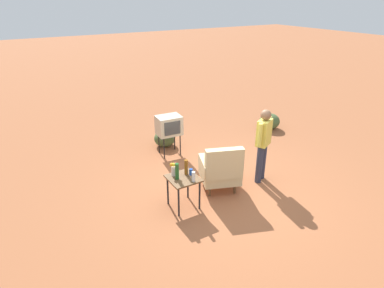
{
  "coord_description": "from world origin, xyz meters",
  "views": [
    {
      "loc": [
        3.57,
        4.65,
        3.77
      ],
      "look_at": [
        0.19,
        -1.13,
        0.65
      ],
      "focal_mm": 30.31,
      "sensor_mm": 36.0,
      "label": 1
    }
  ],
  "objects_px": {
    "person_standing": "(263,141)",
    "side_table": "(183,182)",
    "bottle_wine_green": "(177,171)",
    "armchair": "(221,169)",
    "bottle_tall_amber": "(186,167)",
    "tv_on_stand": "(169,126)",
    "bottle_short_clear": "(193,177)",
    "flower_vase": "(174,168)",
    "soda_can_blue": "(191,172)"
  },
  "relations": [
    {
      "from": "flower_vase",
      "to": "side_table",
      "type": "bearing_deg",
      "value": 124.49
    },
    {
      "from": "bottle_short_clear",
      "to": "bottle_tall_amber",
      "type": "bearing_deg",
      "value": -92.9
    },
    {
      "from": "side_table",
      "to": "tv_on_stand",
      "type": "height_order",
      "value": "tv_on_stand"
    },
    {
      "from": "soda_can_blue",
      "to": "tv_on_stand",
      "type": "bearing_deg",
      "value": -105.96
    },
    {
      "from": "side_table",
      "to": "bottle_tall_amber",
      "type": "distance_m",
      "value": 0.28
    },
    {
      "from": "flower_vase",
      "to": "bottle_tall_amber",
      "type": "bearing_deg",
      "value": 160.83
    },
    {
      "from": "armchair",
      "to": "bottle_wine_green",
      "type": "bearing_deg",
      "value": 5.04
    },
    {
      "from": "bottle_wine_green",
      "to": "soda_can_blue",
      "type": "distance_m",
      "value": 0.31
    },
    {
      "from": "bottle_tall_amber",
      "to": "flower_vase",
      "type": "bearing_deg",
      "value": -19.17
    },
    {
      "from": "armchair",
      "to": "bottle_short_clear",
      "type": "xyz_separation_m",
      "value": [
        0.85,
        0.33,
        0.25
      ]
    },
    {
      "from": "armchair",
      "to": "bottle_tall_amber",
      "type": "relative_size",
      "value": 3.53
    },
    {
      "from": "soda_can_blue",
      "to": "bottle_tall_amber",
      "type": "height_order",
      "value": "bottle_tall_amber"
    },
    {
      "from": "bottle_tall_amber",
      "to": "side_table",
      "type": "bearing_deg",
      "value": 37.51
    },
    {
      "from": "bottle_short_clear",
      "to": "bottle_tall_amber",
      "type": "distance_m",
      "value": 0.3
    },
    {
      "from": "armchair",
      "to": "person_standing",
      "type": "relative_size",
      "value": 0.65
    },
    {
      "from": "tv_on_stand",
      "to": "bottle_short_clear",
      "type": "distance_m",
      "value": 2.49
    },
    {
      "from": "bottle_short_clear",
      "to": "bottle_tall_amber",
      "type": "xyz_separation_m",
      "value": [
        -0.02,
        -0.3,
        0.05
      ]
    },
    {
      "from": "tv_on_stand",
      "to": "flower_vase",
      "type": "xyz_separation_m",
      "value": [
        0.91,
        2.01,
        0.01
      ]
    },
    {
      "from": "armchair",
      "to": "side_table",
      "type": "distance_m",
      "value": 0.95
    },
    {
      "from": "tv_on_stand",
      "to": "soda_can_blue",
      "type": "relative_size",
      "value": 8.44
    },
    {
      "from": "tv_on_stand",
      "to": "person_standing",
      "type": "distance_m",
      "value": 2.45
    },
    {
      "from": "person_standing",
      "to": "flower_vase",
      "type": "relative_size",
      "value": 6.19
    },
    {
      "from": "bottle_wine_green",
      "to": "soda_can_blue",
      "type": "xyz_separation_m",
      "value": [
        -0.3,
        -0.0,
        -0.1
      ]
    },
    {
      "from": "side_table",
      "to": "person_standing",
      "type": "relative_size",
      "value": 0.39
    },
    {
      "from": "tv_on_stand",
      "to": "bottle_wine_green",
      "type": "xyz_separation_m",
      "value": [
        0.91,
        2.15,
        0.02
      ]
    },
    {
      "from": "tv_on_stand",
      "to": "soda_can_blue",
      "type": "distance_m",
      "value": 2.24
    },
    {
      "from": "armchair",
      "to": "flower_vase",
      "type": "height_order",
      "value": "armchair"
    },
    {
      "from": "flower_vase",
      "to": "bottle_wine_green",
      "type": "bearing_deg",
      "value": 87.81
    },
    {
      "from": "soda_can_blue",
      "to": "bottle_short_clear",
      "type": "distance_m",
      "value": 0.25
    },
    {
      "from": "person_standing",
      "to": "side_table",
      "type": "bearing_deg",
      "value": 0.38
    },
    {
      "from": "bottle_wine_green",
      "to": "person_standing",
      "type": "bearing_deg",
      "value": 179.77
    },
    {
      "from": "person_standing",
      "to": "soda_can_blue",
      "type": "distance_m",
      "value": 1.77
    },
    {
      "from": "side_table",
      "to": "bottle_wine_green",
      "type": "distance_m",
      "value": 0.28
    },
    {
      "from": "bottle_tall_amber",
      "to": "bottle_wine_green",
      "type": "bearing_deg",
      "value": 15.75
    },
    {
      "from": "bottle_wine_green",
      "to": "bottle_short_clear",
      "type": "xyz_separation_m",
      "value": [
        -0.22,
        0.23,
        -0.06
      ]
    },
    {
      "from": "bottle_wine_green",
      "to": "bottle_short_clear",
      "type": "distance_m",
      "value": 0.32
    },
    {
      "from": "person_standing",
      "to": "bottle_wine_green",
      "type": "bearing_deg",
      "value": -0.23
    },
    {
      "from": "tv_on_stand",
      "to": "flower_vase",
      "type": "relative_size",
      "value": 3.89
    },
    {
      "from": "bottle_wine_green",
      "to": "flower_vase",
      "type": "distance_m",
      "value": 0.14
    },
    {
      "from": "soda_can_blue",
      "to": "bottle_short_clear",
      "type": "relative_size",
      "value": 0.61
    },
    {
      "from": "tv_on_stand",
      "to": "bottle_tall_amber",
      "type": "height_order",
      "value": "tv_on_stand"
    },
    {
      "from": "bottle_short_clear",
      "to": "flower_vase",
      "type": "height_order",
      "value": "flower_vase"
    },
    {
      "from": "bottle_tall_amber",
      "to": "tv_on_stand",
      "type": "bearing_deg",
      "value": -108.09
    },
    {
      "from": "tv_on_stand",
      "to": "armchair",
      "type": "bearing_deg",
      "value": 94.16
    },
    {
      "from": "person_standing",
      "to": "bottle_wine_green",
      "type": "relative_size",
      "value": 5.12
    },
    {
      "from": "tv_on_stand",
      "to": "soda_can_blue",
      "type": "height_order",
      "value": "tv_on_stand"
    },
    {
      "from": "bottle_tall_amber",
      "to": "flower_vase",
      "type": "xyz_separation_m",
      "value": [
        0.23,
        -0.08,
        -0.0
      ]
    },
    {
      "from": "tv_on_stand",
      "to": "bottle_short_clear",
      "type": "xyz_separation_m",
      "value": [
        0.7,
        2.39,
        -0.04
      ]
    },
    {
      "from": "armchair",
      "to": "side_table",
      "type": "bearing_deg",
      "value": 6.94
    },
    {
      "from": "bottle_tall_amber",
      "to": "flower_vase",
      "type": "relative_size",
      "value": 1.13
    }
  ]
}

